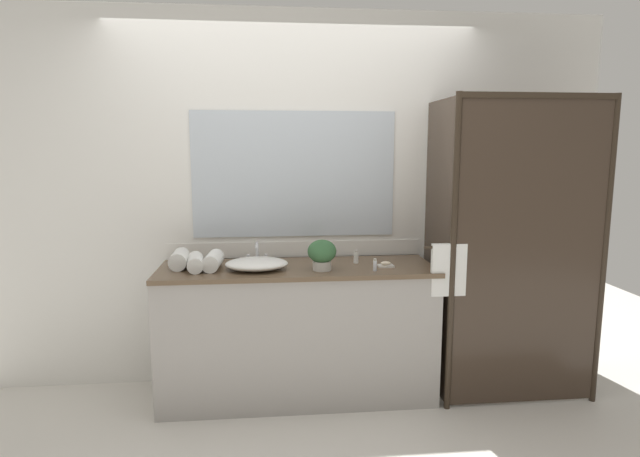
% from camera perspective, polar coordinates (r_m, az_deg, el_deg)
% --- Properties ---
extents(ground_plane, '(8.00, 8.00, 0.00)m').
position_cam_1_polar(ground_plane, '(3.72, -2.42, -17.83)').
color(ground_plane, silver).
extents(wall_back_with_mirror, '(4.40, 0.06, 2.60)m').
position_cam_1_polar(wall_back_with_mirror, '(3.69, -2.86, 3.15)').
color(wall_back_with_mirror, silver).
rests_on(wall_back_with_mirror, ground_plane).
extents(vanity_cabinet, '(1.80, 0.58, 0.90)m').
position_cam_1_polar(vanity_cabinet, '(3.55, -2.47, -11.24)').
color(vanity_cabinet, '#9E9993').
rests_on(vanity_cabinet, ground_plane).
extents(shower_enclosure, '(1.20, 0.59, 2.00)m').
position_cam_1_polar(shower_enclosure, '(3.51, 18.91, -2.23)').
color(shower_enclosure, '#2D2319').
rests_on(shower_enclosure, ground_plane).
extents(sink_basin, '(0.40, 0.31, 0.07)m').
position_cam_1_polar(sink_basin, '(3.34, -6.98, -3.87)').
color(sink_basin, white).
rests_on(sink_basin, vanity_cabinet).
extents(faucet, '(0.17, 0.16, 0.15)m').
position_cam_1_polar(faucet, '(3.52, -6.92, -2.99)').
color(faucet, silver).
rests_on(faucet, vanity_cabinet).
extents(potted_plant, '(0.18, 0.18, 0.20)m').
position_cam_1_polar(potted_plant, '(3.29, 0.22, -2.74)').
color(potted_plant, beige).
rests_on(potted_plant, vanity_cabinet).
extents(soap_dish, '(0.10, 0.07, 0.04)m').
position_cam_1_polar(soap_dish, '(3.43, 7.22, -3.96)').
color(soap_dish, silver).
rests_on(soap_dish, vanity_cabinet).
extents(amenity_bottle_conditioner, '(0.03, 0.03, 0.09)m').
position_cam_1_polar(amenity_bottle_conditioner, '(3.51, 3.99, -3.14)').
color(amenity_bottle_conditioner, white).
rests_on(amenity_bottle_conditioner, vanity_cabinet).
extents(amenity_bottle_lotion, '(0.02, 0.02, 0.08)m').
position_cam_1_polar(amenity_bottle_lotion, '(3.30, 6.06, -4.02)').
color(amenity_bottle_lotion, silver).
rests_on(amenity_bottle_lotion, vanity_cabinet).
extents(rolled_towel_near_edge, '(0.12, 0.24, 0.11)m').
position_cam_1_polar(rolled_towel_near_edge, '(3.48, -15.17, -3.27)').
color(rolled_towel_near_edge, white).
rests_on(rolled_towel_near_edge, vanity_cabinet).
extents(rolled_towel_middle, '(0.13, 0.26, 0.10)m').
position_cam_1_polar(rolled_towel_middle, '(3.39, -13.53, -3.64)').
color(rolled_towel_middle, white).
rests_on(rolled_towel_middle, vanity_cabinet).
extents(rolled_towel_far_edge, '(0.12, 0.26, 0.11)m').
position_cam_1_polar(rolled_towel_far_edge, '(3.40, -11.65, -3.49)').
color(rolled_towel_far_edge, white).
rests_on(rolled_towel_far_edge, vanity_cabinet).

